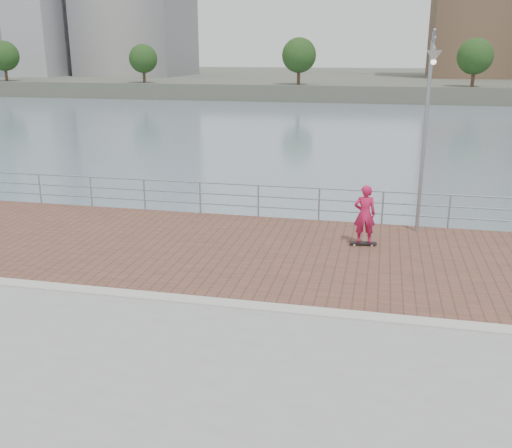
# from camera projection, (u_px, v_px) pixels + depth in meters

# --- Properties ---
(water) EXTENTS (400.00, 400.00, 0.00)m
(water) POSITION_uv_depth(u_px,v_px,m) (237.00, 384.00, 13.21)
(water) COLOR slate
(water) RESTS_ON ground
(brick_lane) EXTENTS (40.00, 6.80, 0.02)m
(brick_lane) POSITION_uv_depth(u_px,v_px,m) (268.00, 252.00, 15.99)
(brick_lane) COLOR brown
(brick_lane) RESTS_ON seawall
(curb) EXTENTS (40.00, 0.40, 0.06)m
(curb) POSITION_uv_depth(u_px,v_px,m) (237.00, 304.00, 12.62)
(curb) COLOR #B7B5AD
(curb) RESTS_ON seawall
(far_shore) EXTENTS (320.00, 95.00, 2.50)m
(far_shore) POSITION_uv_depth(u_px,v_px,m) (372.00, 80.00, 127.27)
(far_shore) COLOR #4C5142
(far_shore) RESTS_ON ground
(guardrail) EXTENTS (39.06, 0.06, 1.13)m
(guardrail) POSITION_uv_depth(u_px,v_px,m) (288.00, 199.00, 18.96)
(guardrail) COLOR #8C9EA8
(guardrail) RESTS_ON brick_lane
(street_lamp) EXTENTS (0.42, 1.21, 5.73)m
(street_lamp) POSITION_uv_depth(u_px,v_px,m) (429.00, 100.00, 16.26)
(street_lamp) COLOR gray
(street_lamp) RESTS_ON brick_lane
(skateboard) EXTENTS (0.79, 0.31, 0.09)m
(skateboard) POSITION_uv_depth(u_px,v_px,m) (363.00, 243.00, 16.46)
(skateboard) COLOR black
(skateboard) RESTS_ON brick_lane
(skateboarder) EXTENTS (0.67, 0.49, 1.70)m
(skateboarder) POSITION_uv_depth(u_px,v_px,m) (365.00, 214.00, 16.21)
(skateboarder) COLOR #BF1948
(skateboarder) RESTS_ON skateboard
(shoreline_trees) EXTENTS (169.68, 5.15, 6.87)m
(shoreline_trees) POSITION_uv_depth(u_px,v_px,m) (446.00, 58.00, 80.98)
(shoreline_trees) COLOR #473323
(shoreline_trees) RESTS_ON far_shore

